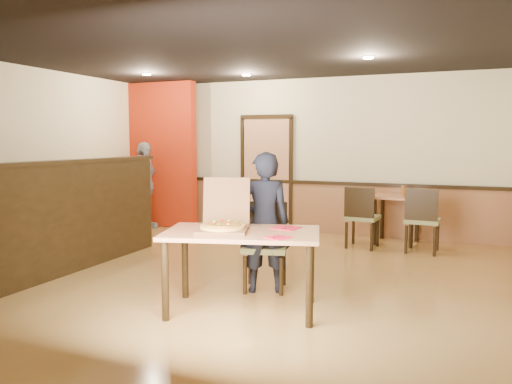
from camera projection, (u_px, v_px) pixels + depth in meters
floor at (225, 280)px, 6.04m from camera, size 7.00×7.00×0.00m
ceiling at (223, 44)px, 5.75m from camera, size 7.00×7.00×0.00m
wall_back at (308, 156)px, 9.11m from camera, size 7.00×0.00×7.00m
wall_left at (7, 160)px, 7.22m from camera, size 0.00×7.00×7.00m
wainscot_back at (307, 208)px, 9.18m from camera, size 7.00×0.04×0.90m
chair_rail_back at (307, 182)px, 9.12m from camera, size 7.00×0.06×0.06m
back_door at (267, 174)px, 9.42m from camera, size 0.90×0.06×2.10m
booth_partition at (81, 213)px, 6.54m from camera, size 0.20×3.10×1.44m
red_accent_panel at (158, 155)px, 9.75m from camera, size 1.60×0.20×2.78m
spot_a at (147, 74)px, 8.28m from camera, size 0.14×0.14×0.02m
spot_b at (246, 75)px, 8.35m from camera, size 0.14×0.14×0.02m
spot_c at (368, 58)px, 6.60m from camera, size 0.14×0.14×0.02m
main_table at (242, 242)px, 4.89m from camera, size 1.68×1.22×0.81m
diner_chair at (266, 242)px, 5.70m from camera, size 0.59×0.59×0.98m
side_chair_left at (361, 215)px, 7.77m from camera, size 0.51×0.51×0.97m
side_chair_right at (422, 218)px, 7.43m from camera, size 0.51×0.51×0.98m
side_table at (397, 206)px, 8.16m from camera, size 0.79×0.79×0.79m
diner at (264, 223)px, 5.52m from camera, size 0.68×0.58×1.57m
passerby at (144, 186)px, 9.45m from camera, size 0.47×1.00×1.66m
pizza_box at (223, 224)px, 4.90m from camera, size 0.63×0.68×0.50m
pizza at (223, 227)px, 4.85m from camera, size 0.57×0.57×0.03m
napkin_near at (278, 237)px, 4.56m from camera, size 0.27×0.27×0.01m
napkin_far at (286, 228)px, 5.04m from camera, size 0.28×0.28×0.01m
condiment at (403, 191)px, 8.01m from camera, size 0.07×0.07×0.17m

